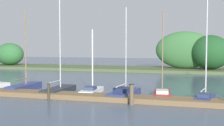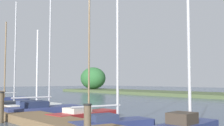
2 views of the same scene
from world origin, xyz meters
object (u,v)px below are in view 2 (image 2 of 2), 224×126
object	(u,v)px
sailboat_3	(34,105)
sailboat_4	(46,109)
sailboat_6	(114,120)
sailboat_1	(3,99)
mooring_piling_2	(1,107)
sailboat_5	(86,113)
sailboat_2	(12,103)

from	to	relation	value
sailboat_3	sailboat_4	xyz separation A→B (m)	(2.93, -0.72, 0.02)
sailboat_4	sailboat_6	size ratio (longest dim) A/B	0.94
sailboat_1	sailboat_4	world-z (taller)	sailboat_1
mooring_piling_2	sailboat_5	bearing A→B (deg)	65.23
sailboat_2	sailboat_5	xyz separation A→B (m)	(8.33, 0.41, -0.02)
sailboat_4	sailboat_5	distance (m)	2.82
sailboat_1	sailboat_6	distance (m)	15.08
sailboat_6	sailboat_5	bearing A→B (deg)	84.80
sailboat_2	mooring_piling_2	world-z (taller)	sailboat_2
sailboat_3	sailboat_5	world-z (taller)	sailboat_5
sailboat_6	sailboat_2	bearing A→B (deg)	98.36
sailboat_4	sailboat_2	bearing A→B (deg)	92.54
sailboat_3	sailboat_2	bearing A→B (deg)	94.49
sailboat_2	mooring_piling_2	size ratio (longest dim) A/B	5.53
sailboat_3	sailboat_4	bearing A→B (deg)	-107.48
sailboat_1	sailboat_5	bearing A→B (deg)	-90.51
sailboat_2	sailboat_5	world-z (taller)	sailboat_2
sailboat_3	sailboat_5	xyz separation A→B (m)	(5.65, 0.03, -0.02)
sailboat_3	sailboat_6	xyz separation A→B (m)	(8.72, -0.85, 0.07)
sailboat_3	sailboat_4	size ratio (longest dim) A/B	0.77
sailboat_4	sailboat_5	xyz separation A→B (m)	(2.72, 0.75, -0.04)
mooring_piling_2	sailboat_4	bearing A→B (deg)	111.50
sailboat_4	mooring_piling_2	size ratio (longest dim) A/B	4.94
sailboat_1	mooring_piling_2	world-z (taller)	sailboat_1
sailboat_6	mooring_piling_2	distance (m)	5.41
sailboat_1	sailboat_3	distance (m)	6.32
sailboat_1	sailboat_6	world-z (taller)	sailboat_6
sailboat_4	sailboat_6	bearing A→B (deg)	-85.20
sailboat_4	sailboat_5	bearing A→B (deg)	-68.55
sailboat_4	sailboat_5	world-z (taller)	sailboat_4
sailboat_2	mooring_piling_2	xyz separation A→B (m)	(6.70, -3.12, 0.37)
sailboat_2	sailboat_4	size ratio (longest dim) A/B	1.12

